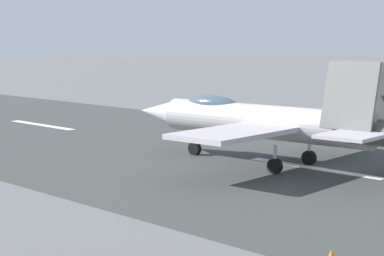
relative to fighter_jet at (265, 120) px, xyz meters
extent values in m
plane|color=slate|center=(-2.71, -1.07, -2.37)|extent=(400.00, 400.00, 0.00)
cube|color=#3A3D3B|center=(-2.71, -1.07, -2.36)|extent=(240.00, 26.00, 0.02)
cube|color=white|center=(-2.37, -1.07, -2.34)|extent=(8.00, 0.70, 0.00)
cube|color=white|center=(22.89, -1.07, -2.34)|extent=(8.00, 0.70, 0.00)
cylinder|color=#B6AFB5|center=(0.09, 0.01, -0.08)|extent=(12.47, 2.71, 1.78)
cone|color=#B6AFB5|center=(7.69, 0.59, -0.08)|extent=(2.96, 1.72, 1.51)
ellipsoid|color=#3F5160|center=(3.57, 0.27, 0.59)|extent=(3.67, 1.37, 1.10)
cylinder|color=#47423D|center=(-6.27, 0.07, -0.08)|extent=(2.28, 1.26, 1.10)
cylinder|color=#47423D|center=(-6.19, -1.02, -0.08)|extent=(2.28, 1.26, 1.10)
cube|color=#B6AFB5|center=(-1.20, 3.87, -0.18)|extent=(3.86, 6.36, 0.24)
cube|color=#B6AFB5|center=(-0.60, -4.01, -0.18)|extent=(3.86, 6.36, 0.24)
cube|color=#B6AFB5|center=(-6.42, 1.92, 0.02)|extent=(2.61, 2.97, 0.16)
cube|color=slate|center=(-5.35, 0.49, 1.62)|extent=(2.66, 1.14, 3.14)
cube|color=slate|center=(-5.22, -1.30, 1.62)|extent=(2.66, 1.14, 3.14)
cylinder|color=silver|center=(4.84, 0.37, -1.67)|extent=(0.18, 0.18, 1.40)
cylinder|color=black|center=(4.84, 0.37, -1.99)|extent=(0.78, 0.36, 0.76)
cylinder|color=silver|center=(-1.82, 1.47, -1.67)|extent=(0.18, 0.18, 1.40)
cylinder|color=black|center=(-1.82, 1.47, -1.99)|extent=(0.78, 0.36, 0.76)
cylinder|color=silver|center=(-1.58, -1.73, -1.67)|extent=(0.18, 0.18, 1.40)
cylinder|color=black|center=(-1.58, -1.73, -1.99)|extent=(0.78, 0.36, 0.76)
cube|color=#1E2338|center=(16.01, -11.22, -1.95)|extent=(0.24, 0.36, 0.83)
cube|color=yellow|center=(16.01, -11.22, -1.34)|extent=(0.49, 0.36, 0.56)
sphere|color=tan|center=(16.01, -11.22, -0.90)|extent=(0.22, 0.22, 0.22)
cylinder|color=yellow|center=(16.31, -11.27, -1.37)|extent=(0.10, 0.10, 0.53)
cylinder|color=yellow|center=(15.72, -11.16, -1.37)|extent=(0.10, 0.10, 0.53)
camera|label=1|loc=(-22.66, 27.95, 4.20)|focal=64.74mm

